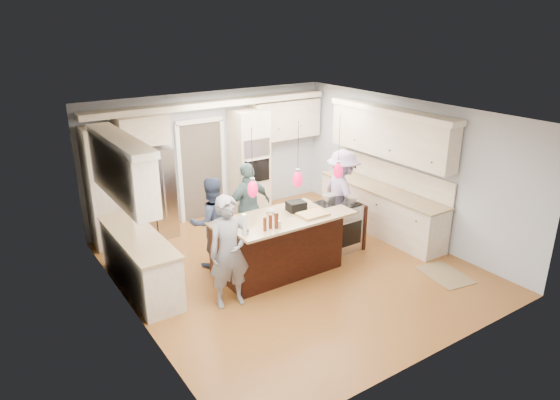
# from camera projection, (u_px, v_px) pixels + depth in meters

# --- Properties ---
(ground_plane) EXTENTS (6.00, 6.00, 0.00)m
(ground_plane) POSITION_uv_depth(u_px,v_px,m) (291.00, 267.00, 8.76)
(ground_plane) COLOR #A4652D
(ground_plane) RESTS_ON ground
(room_shell) EXTENTS (5.54, 6.04, 2.72)m
(room_shell) POSITION_uv_depth(u_px,v_px,m) (292.00, 168.00, 8.13)
(room_shell) COLOR #B2BCC6
(room_shell) RESTS_ON ground
(refrigerator) EXTENTS (0.90, 0.70, 1.80)m
(refrigerator) POSITION_uv_depth(u_px,v_px,m) (148.00, 193.00, 9.70)
(refrigerator) COLOR #B7B7BC
(refrigerator) RESTS_ON ground
(oven_column) EXTENTS (0.72, 0.69, 2.30)m
(oven_column) POSITION_uv_depth(u_px,v_px,m) (249.00, 163.00, 10.83)
(oven_column) COLOR beige
(oven_column) RESTS_ON ground
(back_upper_cabinets) EXTENTS (5.30, 0.61, 2.54)m
(back_upper_cabinets) POSITION_uv_depth(u_px,v_px,m) (182.00, 148.00, 9.94)
(back_upper_cabinets) COLOR beige
(back_upper_cabinets) RESTS_ON ground
(right_counter_run) EXTENTS (0.64, 3.10, 2.51)m
(right_counter_run) POSITION_uv_depth(u_px,v_px,m) (384.00, 181.00, 9.90)
(right_counter_run) COLOR beige
(right_counter_run) RESTS_ON ground
(left_cabinets) EXTENTS (0.64, 2.30, 2.51)m
(left_cabinets) POSITION_uv_depth(u_px,v_px,m) (133.00, 228.00, 7.74)
(left_cabinets) COLOR beige
(left_cabinets) RESTS_ON ground
(kitchen_island) EXTENTS (2.10, 1.46, 1.12)m
(kitchen_island) POSITION_uv_depth(u_px,v_px,m) (277.00, 244.00, 8.52)
(kitchen_island) COLOR black
(kitchen_island) RESTS_ON ground
(island_range) EXTENTS (0.82, 0.71, 0.92)m
(island_range) POSITION_uv_depth(u_px,v_px,m) (338.00, 226.00, 9.32)
(island_range) COLOR #B7B7BC
(island_range) RESTS_ON ground
(pendant_lights) EXTENTS (1.75, 0.15, 1.03)m
(pendant_lights) POSITION_uv_depth(u_px,v_px,m) (298.00, 179.00, 7.60)
(pendant_lights) COLOR black
(pendant_lights) RESTS_ON ground
(person_bar_end) EXTENTS (0.69, 0.51, 1.75)m
(person_bar_end) POSITION_uv_depth(u_px,v_px,m) (229.00, 252.00, 7.36)
(person_bar_end) COLOR slate
(person_bar_end) RESTS_ON ground
(person_far_left) EXTENTS (0.86, 0.71, 1.62)m
(person_far_left) POSITION_uv_depth(u_px,v_px,m) (212.00, 222.00, 8.58)
(person_far_left) COLOR #2B3754
(person_far_left) RESTS_ON ground
(person_far_right) EXTENTS (1.03, 0.55, 1.67)m
(person_far_right) POSITION_uv_depth(u_px,v_px,m) (249.00, 207.00, 9.20)
(person_far_right) COLOR slate
(person_far_right) RESTS_ON ground
(person_range_side) EXTENTS (0.81, 1.22, 1.76)m
(person_range_side) POSITION_uv_depth(u_px,v_px,m) (342.00, 194.00, 9.72)
(person_range_side) COLOR #AD96CA
(person_range_side) RESTS_ON ground
(floor_rug) EXTENTS (0.74, 0.97, 0.01)m
(floor_rug) POSITION_uv_depth(u_px,v_px,m) (445.00, 275.00, 8.49)
(floor_rug) COLOR olive
(floor_rug) RESTS_ON ground
(water_bottle) EXTENTS (0.09, 0.09, 0.31)m
(water_bottle) POSITION_uv_depth(u_px,v_px,m) (244.00, 224.00, 7.31)
(water_bottle) COLOR silver
(water_bottle) RESTS_ON kitchen_island
(beer_bottle_a) EXTENTS (0.08, 0.08, 0.26)m
(beer_bottle_a) POSITION_uv_depth(u_px,v_px,m) (276.00, 220.00, 7.52)
(beer_bottle_a) COLOR #4F1E0E
(beer_bottle_a) RESTS_ON kitchen_island
(beer_bottle_b) EXTENTS (0.07, 0.07, 0.21)m
(beer_bottle_b) POSITION_uv_depth(u_px,v_px,m) (265.00, 224.00, 7.43)
(beer_bottle_b) COLOR #4F1E0E
(beer_bottle_b) RESTS_ON kitchen_island
(beer_bottle_c) EXTENTS (0.07, 0.07, 0.23)m
(beer_bottle_c) POSITION_uv_depth(u_px,v_px,m) (270.00, 221.00, 7.52)
(beer_bottle_c) COLOR #4F1E0E
(beer_bottle_c) RESTS_ON kitchen_island
(drink_can) EXTENTS (0.07, 0.07, 0.11)m
(drink_can) POSITION_uv_depth(u_px,v_px,m) (279.00, 224.00, 7.56)
(drink_can) COLOR #B7B7BC
(drink_can) RESTS_ON kitchen_island
(cutting_board) EXTENTS (0.47, 0.33, 0.04)m
(cutting_board) POSITION_uv_depth(u_px,v_px,m) (313.00, 214.00, 8.05)
(cutting_board) COLOR tan
(cutting_board) RESTS_ON kitchen_island
(pot_large) EXTENTS (0.24, 0.24, 0.14)m
(pot_large) POSITION_uv_depth(u_px,v_px,m) (329.00, 198.00, 9.18)
(pot_large) COLOR #B7B7BC
(pot_large) RESTS_ON island_range
(pot_small) EXTENTS (0.23, 0.23, 0.11)m
(pot_small) POSITION_uv_depth(u_px,v_px,m) (351.00, 199.00, 9.16)
(pot_small) COLOR #B7B7BC
(pot_small) RESTS_ON island_range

